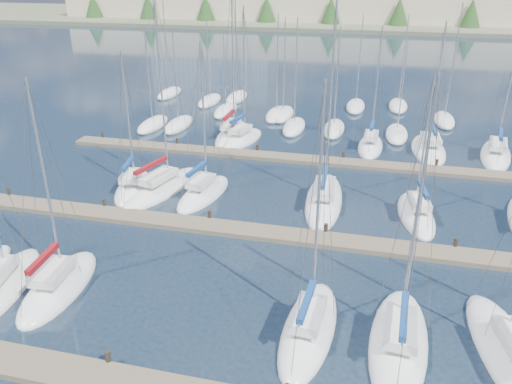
% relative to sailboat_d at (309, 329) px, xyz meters
% --- Properties ---
extents(ground, '(400.00, 400.00, 0.00)m').
position_rel_sailboat_d_xyz_m(ground, '(-4.27, 52.72, -0.19)').
color(ground, '#1D2B3B').
rests_on(ground, ground).
extents(dock_mid, '(44.00, 1.93, 1.10)m').
position_rel_sailboat_d_xyz_m(dock_mid, '(-4.27, 8.73, -0.03)').
color(dock_mid, '#6B5E4C').
rests_on(dock_mid, ground).
extents(dock_far, '(44.00, 1.93, 1.10)m').
position_rel_sailboat_d_xyz_m(dock_far, '(-4.27, 22.73, -0.03)').
color(dock_far, '#6B5E4C').
rests_on(dock_far, ground).
extents(sailboat_d, '(2.90, 7.93, 12.88)m').
position_rel_sailboat_d_xyz_m(sailboat_d, '(0.00, 0.00, 0.00)').
color(sailboat_d, white).
rests_on(sailboat_d, ground).
extents(sailboat_r, '(4.13, 9.29, 14.57)m').
position_rel_sailboat_d_xyz_m(sailboat_r, '(13.32, 28.04, 0.00)').
color(sailboat_r, white).
rests_on(sailboat_r, ground).
extents(sailboat_n, '(2.64, 8.71, 15.54)m').
position_rel_sailboat_d_xyz_m(sailboat_n, '(-12.01, 28.08, 0.01)').
color(sailboat_n, white).
rests_on(sailboat_n, ground).
extents(sailboat_i, '(4.88, 9.82, 15.25)m').
position_rel_sailboat_d_xyz_m(sailboat_i, '(-13.52, 13.74, 0.00)').
color(sailboat_i, white).
rests_on(sailboat_i, ground).
extents(sailboat_o, '(4.06, 7.51, 13.48)m').
position_rel_sailboat_d_xyz_m(sailboat_o, '(-10.59, 26.71, 0.01)').
color(sailboat_o, white).
rests_on(sailboat_o, ground).
extents(sailboat_f, '(4.36, 9.75, 13.37)m').
position_rel_sailboat_d_xyz_m(sailboat_f, '(9.16, 0.20, -0.01)').
color(sailboat_f, white).
rests_on(sailboat_f, ground).
extents(sailboat_h, '(3.80, 6.96, 11.40)m').
position_rel_sailboat_d_xyz_m(sailboat_h, '(-15.77, 13.22, -0.01)').
color(sailboat_h, white).
rests_on(sailboat_h, ground).
extents(sailboat_c, '(3.33, 7.41, 12.21)m').
position_rel_sailboat_d_xyz_m(sailboat_c, '(-13.81, 0.22, -0.01)').
color(sailboat_c, white).
rests_on(sailboat_c, ground).
extents(sailboat_e, '(3.20, 8.50, 13.29)m').
position_rel_sailboat_d_xyz_m(sailboat_e, '(4.22, 0.07, -0.00)').
color(sailboat_e, white).
rests_on(sailboat_e, ground).
extents(sailboat_l, '(3.24, 7.33, 11.04)m').
position_rel_sailboat_d_xyz_m(sailboat_l, '(5.62, 13.76, -0.01)').
color(sailboat_l, white).
rests_on(sailboat_l, ground).
extents(sailboat_k, '(3.15, 10.05, 14.86)m').
position_rel_sailboat_d_xyz_m(sailboat_k, '(-0.98, 14.65, -0.00)').
color(sailboat_k, white).
rests_on(sailboat_k, ground).
extents(sailboat_q, '(3.43, 8.73, 12.42)m').
position_rel_sailboat_d_xyz_m(sailboat_q, '(7.39, 28.12, -0.02)').
color(sailboat_q, white).
rests_on(sailboat_q, ground).
extents(sailboat_j, '(3.48, 7.40, 12.19)m').
position_rel_sailboat_d_xyz_m(sailboat_j, '(-10.10, 13.56, -0.00)').
color(sailboat_j, white).
rests_on(sailboat_j, ground).
extents(sailboat_b, '(4.09, 8.25, 11.09)m').
position_rel_sailboat_d_xyz_m(sailboat_b, '(-16.78, -0.54, -0.01)').
color(sailboat_b, white).
rests_on(sailboat_b, ground).
extents(sailboat_p, '(2.51, 6.97, 11.99)m').
position_rel_sailboat_d_xyz_m(sailboat_p, '(1.99, 27.70, 0.00)').
color(sailboat_p, white).
rests_on(sailboat_p, ground).
extents(distant_boats, '(36.93, 20.75, 13.30)m').
position_rel_sailboat_d_xyz_m(distant_boats, '(-8.62, 36.48, 0.11)').
color(distant_boats, '#9EA0A5').
rests_on(distant_boats, ground).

